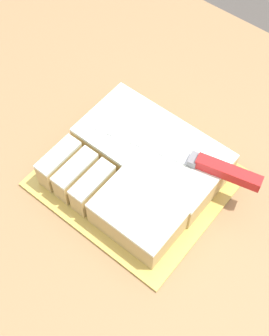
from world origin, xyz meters
The scene contains 5 objects.
ground_plane centered at (0.00, 0.00, 0.00)m, with size 8.00×8.00×0.00m, color #4C4742.
countertop centered at (0.00, 0.00, 0.46)m, with size 1.40×1.10×0.91m.
cake_board centered at (0.00, 0.04, 0.92)m, with size 0.33×0.30×0.01m.
cake centered at (0.00, 0.04, 0.95)m, with size 0.28×0.25×0.06m.
knife centered at (0.11, 0.10, 0.99)m, with size 0.33×0.10×0.02m.
Camera 1 is at (0.28, -0.32, 1.68)m, focal length 50.00 mm.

